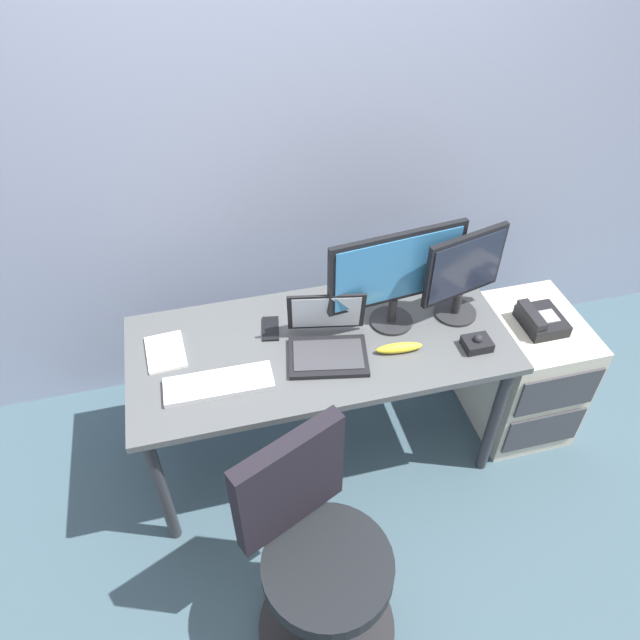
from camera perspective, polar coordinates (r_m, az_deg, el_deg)
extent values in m
plane|color=#3B525D|center=(2.98, 0.00, -11.97)|extent=(8.00, 8.00, 0.00)
cube|color=#8E97B1|center=(2.63, -3.93, 19.35)|extent=(6.00, 0.10, 2.80)
cube|color=#4C4F50|center=(2.45, 0.00, -2.33)|extent=(1.55, 0.70, 0.03)
cylinder|color=#2D2D33|center=(2.52, -14.85, -15.41)|extent=(0.05, 0.05, 0.69)
cylinder|color=#2D2D33|center=(2.75, 16.32, -9.11)|extent=(0.05, 0.05, 0.69)
cylinder|color=#2D2D33|center=(2.88, -15.45, -5.85)|extent=(0.05, 0.05, 0.69)
cylinder|color=#2D2D33|center=(3.09, 11.67, -1.10)|extent=(0.05, 0.05, 0.69)
cube|color=beige|center=(3.03, 18.69, -4.61)|extent=(0.42, 0.52, 0.63)
cube|color=#38383D|center=(2.80, 21.84, -6.48)|extent=(0.38, 0.01, 0.21)
cube|color=#38383D|center=(2.99, 20.54, -9.84)|extent=(0.38, 0.01, 0.21)
cube|color=black|center=(2.79, 20.41, -0.07)|extent=(0.17, 0.20, 0.06)
cube|color=black|center=(2.73, 19.57, 0.44)|extent=(0.05, 0.18, 0.04)
cube|color=gray|center=(2.78, 21.00, 0.34)|extent=(0.07, 0.08, 0.01)
cylinder|color=black|center=(2.57, 0.63, -27.13)|extent=(0.52, 0.52, 0.03)
cylinder|color=#333338|center=(2.36, 0.68, -25.13)|extent=(0.06, 0.06, 0.44)
cylinder|color=black|center=(2.13, 0.74, -22.57)|extent=(0.44, 0.44, 0.07)
cube|color=black|center=(1.98, -2.92, -15.24)|extent=(0.39, 0.22, 0.42)
cylinder|color=#262628|center=(2.54, 6.80, -0.06)|extent=(0.18, 0.18, 0.01)
cylinder|color=#262628|center=(2.49, 6.92, 1.02)|extent=(0.04, 0.04, 0.12)
cube|color=black|center=(2.36, 7.35, 4.98)|extent=(0.57, 0.09, 0.32)
cube|color=teal|center=(2.35, 7.50, 4.78)|extent=(0.53, 0.06, 0.28)
cylinder|color=#262628|center=(2.62, 12.75, 0.73)|extent=(0.18, 0.18, 0.01)
cylinder|color=#262628|center=(2.59, 12.94, 1.63)|extent=(0.04, 0.04, 0.10)
cube|color=black|center=(2.47, 13.63, 5.08)|extent=(0.37, 0.12, 0.29)
cube|color=#1E2333|center=(2.46, 13.83, 4.91)|extent=(0.33, 0.09, 0.26)
cube|color=silver|center=(2.30, -9.64, -6.03)|extent=(0.41, 0.14, 0.02)
cube|color=white|center=(2.29, -9.68, -5.79)|extent=(0.38, 0.12, 0.01)
cube|color=black|center=(2.36, 0.78, -3.52)|extent=(0.35, 0.28, 0.02)
cube|color=#38383D|center=(2.35, 0.78, -3.32)|extent=(0.30, 0.21, 0.00)
cube|color=black|center=(2.38, 0.59, 0.80)|extent=(0.32, 0.12, 0.22)
cube|color=silver|center=(2.38, 0.60, 0.71)|extent=(0.28, 0.10, 0.19)
cube|color=black|center=(2.48, 14.75, -2.20)|extent=(0.11, 0.09, 0.04)
sphere|color=#232328|center=(2.46, 14.86, -1.77)|extent=(0.04, 0.04, 0.04)
cylinder|color=#48894B|center=(2.71, 9.95, 4.02)|extent=(0.08, 0.08, 0.10)
torus|color=#4F8348|center=(2.73, 10.78, 4.17)|extent=(0.01, 0.06, 0.06)
cube|color=white|center=(2.46, -14.53, -2.97)|extent=(0.16, 0.22, 0.01)
cube|color=black|center=(2.49, -4.74, -0.83)|extent=(0.09, 0.15, 0.01)
ellipsoid|color=yellow|center=(2.40, 7.56, -2.65)|extent=(0.19, 0.06, 0.04)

